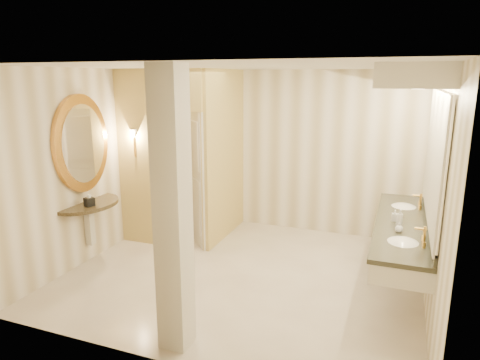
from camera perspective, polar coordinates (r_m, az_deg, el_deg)
The scene contains 16 objects.
floor at distance 5.91m, azimuth 0.49°, elevation -12.31°, with size 4.50×4.50×0.00m, color silver.
ceiling at distance 5.32m, azimuth 0.55°, elevation 14.88°, with size 4.50×4.50×0.00m, color silver.
wall_back at distance 7.33m, azimuth 5.96°, elevation 3.84°, with size 4.50×0.02×2.70m, color white.
wall_front at distance 3.72m, azimuth -10.30°, elevation -5.92°, with size 4.50×0.02×2.70m, color white.
wall_left at distance 6.57m, azimuth -18.24°, elevation 2.10°, with size 0.02×4.00×2.70m, color white.
wall_right at distance 5.15m, azimuth 24.70°, elevation -1.48°, with size 0.02×4.00×2.70m, color white.
toilet_closet at distance 6.76m, azimuth -5.72°, elevation 3.33°, with size 1.50×1.55×2.70m.
wall_sconce at distance 6.65m, azimuth -13.97°, elevation 5.86°, with size 0.14×0.14×0.42m.
vanity at distance 5.37m, azimuth 21.94°, elevation 2.40°, with size 0.75×2.74×2.09m.
console_shelf at distance 6.26m, azimuth -20.16°, elevation 1.37°, with size 1.03×1.03×1.96m.
pillar at distance 4.00m, azimuth -8.96°, elevation -4.46°, with size 0.28×0.28×2.70m, color beige.
tissue_box at distance 6.15m, azimuth -19.46°, elevation -2.76°, with size 0.11×0.11×0.11m, color black.
toilet at distance 7.78m, azimuth -4.30°, elevation -3.26°, with size 0.37×0.65×0.66m, color white.
soap_bottle_a at distance 5.52m, azimuth 19.94°, elevation -4.47°, with size 0.06×0.06×0.14m, color beige.
soap_bottle_b at distance 5.15m, azimuth 20.45°, elevation -5.94°, with size 0.09×0.09×0.11m, color silver.
soap_bottle_c at distance 5.36m, azimuth 20.55°, elevation -4.71°, with size 0.08×0.08×0.20m, color #C6B28C.
Camera 1 is at (1.84, -4.99, 2.57)m, focal length 32.00 mm.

